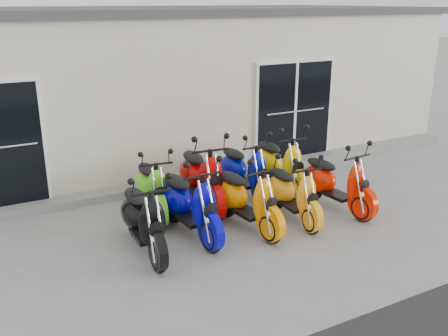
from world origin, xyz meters
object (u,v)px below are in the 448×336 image
Objects in this scene: scooter_front_orange_a at (246,190)px; scooter_front_red at (337,174)px; scooter_front_blue at (189,194)px; scooter_back_blue at (244,163)px; scooter_back_yellow at (280,156)px; scooter_front_black at (143,210)px; scooter_back_green at (151,179)px; scooter_back_red at (201,169)px; scooter_front_orange_b at (293,185)px.

scooter_front_red is (1.78, -0.07, -0.01)m from scooter_front_orange_a.
scooter_front_blue is at bearing 168.73° from scooter_front_red.
scooter_back_yellow is (0.76, -0.04, 0.03)m from scooter_back_blue.
scooter_front_black is 1.01× the size of scooter_front_red.
scooter_front_black is at bearing -170.80° from scooter_front_blue.
scooter_front_orange_a is at bearing 2.71° from scooter_front_black.
scooter_front_blue is 1.08m from scooter_back_green.
scooter_front_orange_a is 0.92× the size of scooter_back_red.
scooter_front_orange_a reaches higher than scooter_front_orange_b.
scooter_front_blue reaches higher than scooter_back_yellow.
scooter_front_orange_a is 1.78m from scooter_front_red.
scooter_back_yellow is at bearing 23.20° from scooter_front_black.
scooter_front_black is at bearing -156.25° from scooter_back_yellow.
scooter_front_orange_b is 1.63m from scooter_back_red.
scooter_back_yellow is at bearing -4.11° from scooter_back_blue.
scooter_back_red reaches higher than scooter_front_orange_b.
scooter_front_orange_a is (0.91, -0.19, -0.03)m from scooter_front_blue.
scooter_front_orange_a is at bearing -40.90° from scooter_back_green.
scooter_front_blue reaches higher than scooter_front_orange_b.
scooter_front_red is 3.20m from scooter_back_green.
scooter_front_orange_a is 1.09× the size of scooter_front_orange_b.
scooter_back_blue is at bearing 29.01° from scooter_front_blue.
scooter_front_orange_a is at bearing -137.30° from scooter_back_yellow.
scooter_back_green is (-1.98, 1.33, 0.02)m from scooter_front_orange_b.
scooter_back_yellow is at bearing 69.39° from scooter_front_orange_b.
scooter_front_blue reaches higher than scooter_back_green.
scooter_front_orange_b is (2.57, -0.08, -0.05)m from scooter_front_black.
scooter_back_yellow is (-0.35, 1.24, 0.03)m from scooter_front_red.
scooter_back_yellow reaches higher than scooter_front_orange_a.
scooter_back_yellow is (3.15, 1.17, 0.02)m from scooter_front_black.
scooter_back_green is 0.87× the size of scooter_back_red.
scooter_back_green is at bearing 177.38° from scooter_back_red.
scooter_front_orange_a is at bearing -120.03° from scooter_back_blue.
scooter_back_red is (-1.10, 1.20, 0.11)m from scooter_front_orange_b.
scooter_back_yellow is (2.34, 0.98, -0.00)m from scooter_front_blue.
scooter_back_green is at bearing 177.71° from scooter_back_blue.
scooter_back_red reaches higher than scooter_front_red.
scooter_front_red is at bearing -17.38° from scooter_back_green.
scooter_front_blue is 0.93m from scooter_front_orange_a.
scooter_back_red is at bearing 40.23° from scooter_front_black.
scooter_back_green is at bearing -178.38° from scooter_back_yellow.
scooter_front_red is at bearing -9.40° from scooter_front_blue.
scooter_front_blue is 1.05× the size of scooter_back_blue.
scooter_back_green is (0.59, 1.25, -0.04)m from scooter_front_black.
scooter_front_orange_a is 1.69m from scooter_back_green.
scooter_front_orange_a reaches higher than scooter_front_red.
scooter_front_blue is 1.05× the size of scooter_front_red.
scooter_front_black is at bearing -177.47° from scooter_front_orange_b.
scooter_back_green is (-1.13, 1.25, -0.04)m from scooter_front_orange_a.
scooter_back_blue reaches higher than scooter_back_green.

